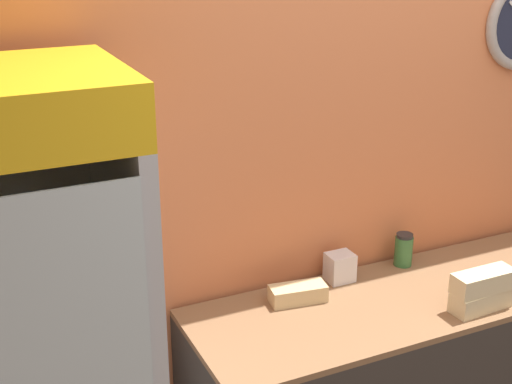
{
  "coord_description": "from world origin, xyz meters",
  "views": [
    {
      "loc": [
        -1.62,
        -1.16,
        2.32
      ],
      "look_at": [
        -0.7,
        0.81,
        1.48
      ],
      "focal_mm": 50.0,
      "sensor_mm": 36.0,
      "label": 1
    }
  ],
  "objects": [
    {
      "name": "sandwich_stack_middle",
      "position": [
        0.18,
        0.64,
        1.03
      ],
      "size": [
        0.25,
        0.09,
        0.08
      ],
      "color": "beige",
      "rests_on": "sandwich_stack_bottom"
    },
    {
      "name": "beverage_cooler",
      "position": [
        -1.48,
        0.85,
        1.06
      ],
      "size": [
        0.7,
        0.68,
        1.95
      ],
      "color": "#B2B7BC",
      "rests_on": "ground_plane"
    },
    {
      "name": "sandwich_flat_left",
      "position": [
        -0.43,
        0.99,
        0.94
      ],
      "size": [
        0.23,
        0.12,
        0.07
      ],
      "color": "tan",
      "rests_on": "prep_counter"
    },
    {
      "name": "condiment_jar",
      "position": [
        0.13,
        1.08,
        0.98
      ],
      "size": [
        0.08,
        0.08,
        0.15
      ],
      "color": "#336B38",
      "rests_on": "prep_counter"
    },
    {
      "name": "napkin_dispenser",
      "position": [
        -0.2,
        1.07,
        0.97
      ],
      "size": [
        0.11,
        0.09,
        0.12
      ],
      "color": "silver",
      "rests_on": "prep_counter"
    },
    {
      "name": "wall_back",
      "position": [
        0.01,
        1.19,
        1.36
      ],
      "size": [
        5.2,
        0.1,
        2.7
      ],
      "color": "#D17547",
      "rests_on": "ground_plane"
    },
    {
      "name": "sandwich_stack_bottom",
      "position": [
        0.18,
        0.64,
        0.95
      ],
      "size": [
        0.26,
        0.11,
        0.08
      ],
      "color": "beige",
      "rests_on": "prep_counter"
    }
  ]
}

